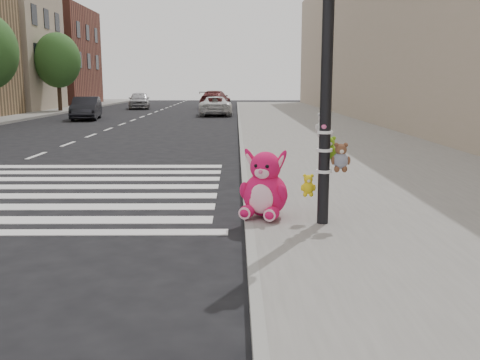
{
  "coord_description": "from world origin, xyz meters",
  "views": [
    {
      "loc": [
        1.36,
        -5.59,
        2.12
      ],
      "look_at": [
        1.42,
        1.89,
        0.75
      ],
      "focal_mm": 40.0,
      "sensor_mm": 36.0,
      "label": 1
    }
  ],
  "objects_px": {
    "car_white_near": "(215,106)",
    "pink_bunny": "(265,189)",
    "red_teddy": "(264,207)",
    "car_dark_far": "(86,108)",
    "signal_pole": "(327,103)"
  },
  "relations": [
    {
      "from": "signal_pole",
      "to": "car_white_near",
      "type": "distance_m",
      "value": 27.77
    },
    {
      "from": "pink_bunny",
      "to": "car_white_near",
      "type": "distance_m",
      "value": 27.32
    },
    {
      "from": "signal_pole",
      "to": "car_white_near",
      "type": "height_order",
      "value": "signal_pole"
    },
    {
      "from": "car_white_near",
      "to": "pink_bunny",
      "type": "bearing_deg",
      "value": 90.28
    },
    {
      "from": "red_teddy",
      "to": "pink_bunny",
      "type": "bearing_deg",
      "value": -93.81
    },
    {
      "from": "signal_pole",
      "to": "car_white_near",
      "type": "bearing_deg",
      "value": 95.42
    },
    {
      "from": "car_dark_far",
      "to": "car_white_near",
      "type": "height_order",
      "value": "car_dark_far"
    },
    {
      "from": "signal_pole",
      "to": "car_dark_far",
      "type": "relative_size",
      "value": 1.01
    },
    {
      "from": "pink_bunny",
      "to": "red_teddy",
      "type": "height_order",
      "value": "pink_bunny"
    },
    {
      "from": "signal_pole",
      "to": "car_white_near",
      "type": "relative_size",
      "value": 0.9
    },
    {
      "from": "signal_pole",
      "to": "pink_bunny",
      "type": "relative_size",
      "value": 3.85
    },
    {
      "from": "car_dark_far",
      "to": "signal_pole",
      "type": "bearing_deg",
      "value": -75.56
    },
    {
      "from": "red_teddy",
      "to": "car_dark_far",
      "type": "distance_m",
      "value": 24.79
    },
    {
      "from": "signal_pole",
      "to": "red_teddy",
      "type": "relative_size",
      "value": 21.42
    },
    {
      "from": "car_white_near",
      "to": "red_teddy",
      "type": "bearing_deg",
      "value": 90.34
    }
  ]
}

